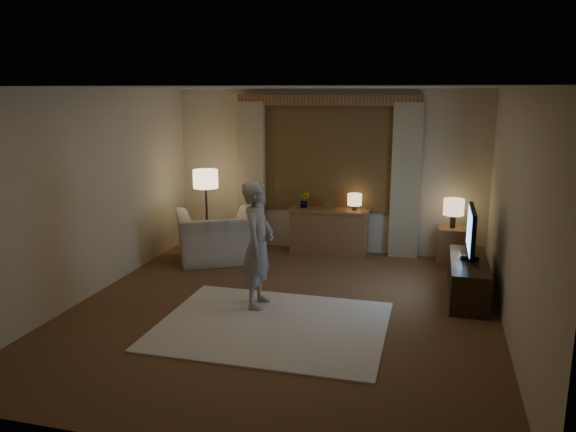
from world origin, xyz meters
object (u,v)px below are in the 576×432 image
(person, at_px, (258,245))
(tv_stand, at_px, (468,279))
(armchair, at_px, (217,237))
(side_table, at_px, (451,246))
(sideboard, at_px, (329,233))

(person, bearing_deg, tv_stand, -69.38)
(armchair, height_order, person, person)
(tv_stand, bearing_deg, person, -158.97)
(side_table, relative_size, person, 0.37)
(side_table, relative_size, tv_stand, 0.40)
(side_table, bearing_deg, person, -133.76)
(sideboard, relative_size, armchair, 1.02)
(armchair, xyz_separation_m, person, (1.18, -1.62, 0.40))
(side_table, bearing_deg, tv_stand, -83.05)
(tv_stand, bearing_deg, armchair, 169.53)
(armchair, height_order, side_table, armchair)
(armchair, relative_size, side_table, 2.11)
(side_table, xyz_separation_m, tv_stand, (0.18, -1.44, -0.03))
(armchair, bearing_deg, side_table, 164.00)
(sideboard, bearing_deg, tv_stand, -35.88)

